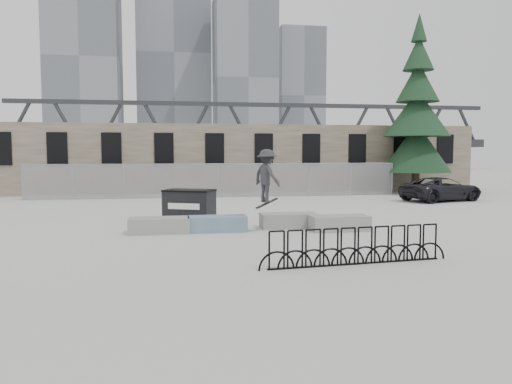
{
  "coord_description": "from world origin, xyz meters",
  "views": [
    {
      "loc": [
        -2.7,
        -17.07,
        2.73
      ],
      "look_at": [
        0.21,
        0.24,
        1.3
      ],
      "focal_mm": 35.0,
      "sensor_mm": 36.0,
      "label": 1
    }
  ],
  "objects_px": {
    "planter_offset": "(340,222)",
    "bike_rack": "(357,247)",
    "dumpster": "(189,205)",
    "spruce_tree": "(417,119)",
    "planter_center_right": "(289,220)",
    "skateboarder": "(267,176)",
    "suv": "(442,189)",
    "planter_center_left": "(217,223)",
    "planter_far_left": "(159,225)"
  },
  "relations": [
    {
      "from": "planter_offset",
      "to": "spruce_tree",
      "type": "xyz_separation_m",
      "value": [
        9.93,
        13.85,
        4.51
      ]
    },
    {
      "from": "planter_center_left",
      "to": "skateboarder",
      "type": "bearing_deg",
      "value": -20.74
    },
    {
      "from": "dumpster",
      "to": "suv",
      "type": "bearing_deg",
      "value": 47.23
    },
    {
      "from": "bike_rack",
      "to": "spruce_tree",
      "type": "relative_size",
      "value": 0.43
    },
    {
      "from": "spruce_tree",
      "to": "suv",
      "type": "height_order",
      "value": "spruce_tree"
    },
    {
      "from": "bike_rack",
      "to": "suv",
      "type": "bearing_deg",
      "value": 53.77
    },
    {
      "from": "bike_rack",
      "to": "skateboarder",
      "type": "bearing_deg",
      "value": 104.08
    },
    {
      "from": "planter_offset",
      "to": "skateboarder",
      "type": "relative_size",
      "value": 1.01
    },
    {
      "from": "planter_center_right",
      "to": "planter_center_left",
      "type": "bearing_deg",
      "value": -172.05
    },
    {
      "from": "dumpster",
      "to": "spruce_tree",
      "type": "relative_size",
      "value": 0.19
    },
    {
      "from": "dumpster",
      "to": "suv",
      "type": "height_order",
      "value": "suv"
    },
    {
      "from": "planter_center_right",
      "to": "dumpster",
      "type": "distance_m",
      "value": 4.16
    },
    {
      "from": "dumpster",
      "to": "spruce_tree",
      "type": "height_order",
      "value": "spruce_tree"
    },
    {
      "from": "planter_offset",
      "to": "suv",
      "type": "bearing_deg",
      "value": 45.11
    },
    {
      "from": "planter_center_left",
      "to": "spruce_tree",
      "type": "relative_size",
      "value": 0.17
    },
    {
      "from": "planter_far_left",
      "to": "planter_offset",
      "type": "height_order",
      "value": "same"
    },
    {
      "from": "planter_center_left",
      "to": "spruce_tree",
      "type": "height_order",
      "value": "spruce_tree"
    },
    {
      "from": "planter_center_right",
      "to": "planter_offset",
      "type": "distance_m",
      "value": 1.84
    },
    {
      "from": "spruce_tree",
      "to": "suv",
      "type": "distance_m",
      "value": 6.41
    },
    {
      "from": "suv",
      "to": "skateboarder",
      "type": "bearing_deg",
      "value": 112.14
    },
    {
      "from": "planter_center_right",
      "to": "bike_rack",
      "type": "height_order",
      "value": "bike_rack"
    },
    {
      "from": "planter_offset",
      "to": "bike_rack",
      "type": "height_order",
      "value": "bike_rack"
    },
    {
      "from": "skateboarder",
      "to": "planter_center_right",
      "type": "bearing_deg",
      "value": -74.29
    },
    {
      "from": "spruce_tree",
      "to": "dumpster",
      "type": "bearing_deg",
      "value": -144.63
    },
    {
      "from": "spruce_tree",
      "to": "bike_rack",
      "type": "bearing_deg",
      "value": -120.74
    },
    {
      "from": "planter_center_left",
      "to": "bike_rack",
      "type": "bearing_deg",
      "value": -62.89
    },
    {
      "from": "bike_rack",
      "to": "planter_center_right",
      "type": "bearing_deg",
      "value": 92.62
    },
    {
      "from": "dumpster",
      "to": "skateboarder",
      "type": "xyz_separation_m",
      "value": [
        2.46,
        -3.28,
        1.29
      ]
    },
    {
      "from": "suv",
      "to": "planter_offset",
      "type": "bearing_deg",
      "value": 119.11
    },
    {
      "from": "planter_offset",
      "to": "planter_center_left",
      "type": "bearing_deg",
      "value": 172.29
    },
    {
      "from": "planter_offset",
      "to": "bike_rack",
      "type": "relative_size",
      "value": 0.41
    },
    {
      "from": "spruce_tree",
      "to": "planter_offset",
      "type": "bearing_deg",
      "value": -125.63
    },
    {
      "from": "planter_far_left",
      "to": "skateboarder",
      "type": "distance_m",
      "value": 3.96
    },
    {
      "from": "spruce_tree",
      "to": "suv",
      "type": "bearing_deg",
      "value": -100.81
    },
    {
      "from": "planter_far_left",
      "to": "skateboarder",
      "type": "relative_size",
      "value": 1.01
    },
    {
      "from": "planter_center_left",
      "to": "planter_offset",
      "type": "distance_m",
      "value": 4.23
    },
    {
      "from": "spruce_tree",
      "to": "suv",
      "type": "xyz_separation_m",
      "value": [
        -0.92,
        -4.81,
        -4.13
      ]
    },
    {
      "from": "planter_offset",
      "to": "bike_rack",
      "type": "distance_m",
      "value": 5.22
    },
    {
      "from": "planter_far_left",
      "to": "suv",
      "type": "distance_m",
      "value": 17.39
    },
    {
      "from": "dumpster",
      "to": "skateboarder",
      "type": "distance_m",
      "value": 4.3
    },
    {
      "from": "bike_rack",
      "to": "spruce_tree",
      "type": "bearing_deg",
      "value": 59.26
    },
    {
      "from": "skateboarder",
      "to": "planter_offset",
      "type": "bearing_deg",
      "value": -118.14
    },
    {
      "from": "planter_center_left",
      "to": "suv",
      "type": "height_order",
      "value": "suv"
    },
    {
      "from": "planter_offset",
      "to": "planter_center_right",
      "type": "bearing_deg",
      "value": 149.64
    },
    {
      "from": "planter_offset",
      "to": "skateboarder",
      "type": "xyz_separation_m",
      "value": [
        -2.57,
        -0.05,
        1.63
      ]
    },
    {
      "from": "bike_rack",
      "to": "dumpster",
      "type": "bearing_deg",
      "value": 114.19
    },
    {
      "from": "planter_offset",
      "to": "suv",
      "type": "distance_m",
      "value": 12.77
    },
    {
      "from": "planter_center_right",
      "to": "dumpster",
      "type": "bearing_deg",
      "value": 146.27
    },
    {
      "from": "planter_center_right",
      "to": "planter_offset",
      "type": "bearing_deg",
      "value": -30.36
    },
    {
      "from": "dumpster",
      "to": "planter_far_left",
      "type": "bearing_deg",
      "value": -87.29
    }
  ]
}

